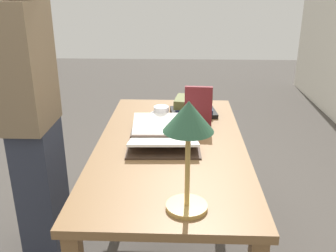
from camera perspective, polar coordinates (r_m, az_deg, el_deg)
reading_desk at (r=1.94m, az=0.42°, el=-5.08°), size 1.48×0.75×0.74m
open_book at (r=1.94m, az=-0.66°, el=-1.44°), size 0.50×0.37×0.07m
book_stack_tall at (r=2.30m, az=3.91°, el=2.97°), size 0.23×0.29×0.10m
book_standing_upright at (r=2.08m, az=4.64°, el=2.88°), size 0.04×0.15×0.23m
reading_lamp at (r=1.24m, az=3.12°, el=-0.28°), size 0.17×0.17×0.41m
coffee_mug at (r=2.17m, az=-1.07°, el=1.82°), size 0.09×0.11×0.09m
person_reader at (r=2.12m, az=-19.82°, el=0.94°), size 0.36×0.23×1.63m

